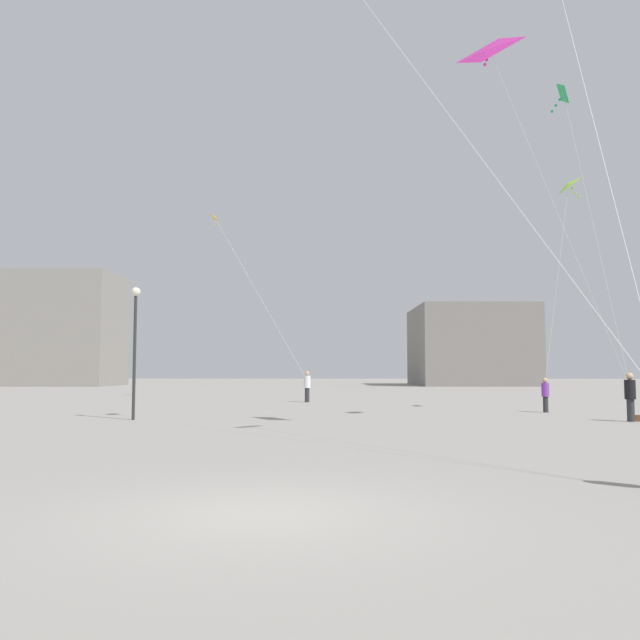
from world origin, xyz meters
name	(u,v)px	position (x,y,z in m)	size (l,w,h in m)	color
ground_plane	(260,514)	(0.00, 0.00, 0.00)	(300.00, 300.00, 0.00)	gray
person_in_black	(630,395)	(11.64, 16.30, 1.00)	(0.40, 0.40, 1.82)	#2D2D33
person_in_purple	(545,393)	(10.09, 21.68, 0.86)	(0.34, 0.34, 1.57)	#2D2D33
person_in_white	(307,385)	(-1.40, 30.87, 1.02)	(0.41, 0.41, 1.87)	#2D2D33
kite_magenta_delta	(491,55)	(5.66, 11.31, 11.78)	(7.00, 5.96, 11.07)	#D12899
kite_lime_diamond	(569,186)	(11.42, 21.72, 10.52)	(1.95, 1.35, 9.71)	#8CD12D
kite_emerald_delta	(566,104)	(9.21, 15.16, 11.76)	(2.98, 1.72, 11.13)	green
kite_amber_diamond	(217,221)	(-7.99, 35.56, 12.22)	(7.18, 5.27, 11.54)	yellow
building_left_hall	(50,330)	(-37.00, 72.85, 7.10)	(17.09, 10.63, 14.20)	gray
building_centre_hall	(470,346)	(17.00, 78.18, 5.10)	(15.19, 16.45, 10.21)	gray
lamppost_east	(135,331)	(-7.16, 16.31, 3.44)	(0.36, 0.36, 5.15)	#2D2D30
handbag_beside_flyer	(639,418)	(11.99, 16.40, 0.12)	(0.32, 0.14, 0.24)	brown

